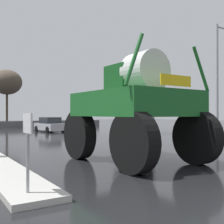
% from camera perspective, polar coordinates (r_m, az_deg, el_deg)
% --- Properties ---
extents(ground_plane, '(120.00, 120.00, 0.00)m').
position_cam_1_polar(ground_plane, '(21.57, -15.11, -5.34)').
color(ground_plane, black).
extents(median_island, '(1.24, 8.04, 0.15)m').
position_cam_1_polar(median_island, '(9.81, -21.51, -10.92)').
color(median_island, '#B2AFA8').
rests_on(median_island, ground).
extents(lane_arrow_sign, '(0.07, 0.60, 1.74)m').
position_cam_1_polar(lane_arrow_sign, '(6.41, -16.87, -5.08)').
color(lane_arrow_sign, '#99999E').
rests_on(lane_arrow_sign, median_island).
extents(oversize_sprayer, '(3.98, 5.73, 4.39)m').
position_cam_1_polar(oversize_sprayer, '(11.01, 4.71, 0.78)').
color(oversize_sprayer, black).
rests_on(oversize_sprayer, ground).
extents(sedan_ahead, '(2.20, 4.25, 1.52)m').
position_cam_1_polar(sedan_ahead, '(29.71, -12.65, -2.59)').
color(sedan_ahead, '#B7B7BF').
rests_on(sedan_ahead, ground).
extents(traffic_signal_near_right, '(0.24, 0.54, 4.18)m').
position_cam_1_polar(traffic_signal_near_right, '(16.71, 8.17, 3.67)').
color(traffic_signal_near_right, '#A8AAAF').
rests_on(traffic_signal_near_right, ground).
extents(streetlight_near_right, '(1.62, 0.24, 7.49)m').
position_cam_1_polar(streetlight_near_right, '(18.84, 20.90, 6.62)').
color(streetlight_near_right, '#A8AAAF').
rests_on(streetlight_near_right, ground).
extents(bare_tree_right, '(4.07, 4.07, 6.22)m').
position_cam_1_polar(bare_tree_right, '(26.52, 4.44, 5.26)').
color(bare_tree_right, '#473828').
rests_on(bare_tree_right, ground).
extents(bare_tree_far_center, '(3.97, 3.97, 7.84)m').
position_cam_1_polar(bare_tree_far_center, '(40.44, -20.69, 5.69)').
color(bare_tree_far_center, '#473828').
rests_on(bare_tree_far_center, ground).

